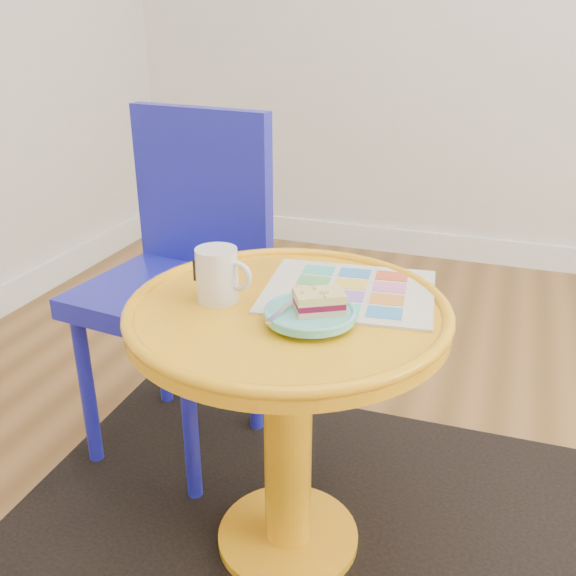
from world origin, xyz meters
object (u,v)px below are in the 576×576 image
(chair, at_px, (183,264))
(mug, at_px, (218,273))
(plate, at_px, (310,315))
(side_table, at_px, (288,382))
(newspaper, at_px, (349,291))

(chair, relative_size, mug, 7.67)
(chair, bearing_deg, plate, -31.23)
(side_table, bearing_deg, plate, -39.94)
(mug, bearing_deg, side_table, 10.16)
(side_table, bearing_deg, mug, -174.74)
(plate, bearing_deg, mug, 169.29)
(newspaper, bearing_deg, mug, -159.42)
(chair, bearing_deg, newspaper, -15.45)
(newspaper, distance_m, plate, 0.16)
(mug, xyz_separation_m, plate, (0.20, -0.04, -0.04))
(newspaper, relative_size, mug, 2.88)
(side_table, xyz_separation_m, newspaper, (0.09, 0.11, 0.17))
(newspaper, xyz_separation_m, plate, (-0.03, -0.15, 0.01))
(mug, bearing_deg, plate, -5.82)
(side_table, height_order, chair, chair)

